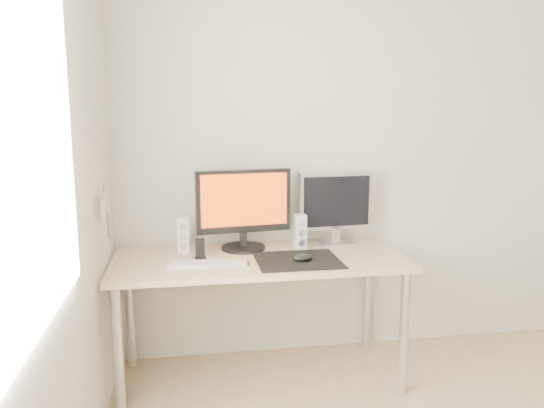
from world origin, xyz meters
TOP-DOWN VIEW (x-y plane):
  - wall_back at (0.00, 1.75)m, footprint 3.50×0.00m
  - wall_left at (-1.75, 0.00)m, footprint 0.00×3.50m
  - window_pane at (-1.74, 0.00)m, footprint 0.00×1.30m
  - mousepad at (-0.73, 1.27)m, footprint 0.45×0.40m
  - mouse at (-0.71, 1.24)m, footprint 0.11×0.07m
  - desk at (-0.93, 1.38)m, footprint 1.60×0.70m
  - main_monitor at (-1.00, 1.55)m, footprint 0.55×0.29m
  - second_monitor at (-0.44, 1.59)m, footprint 0.45×0.17m
  - speaker_left at (-1.34, 1.54)m, footprint 0.06×0.08m
  - speaker_right at (-0.67, 1.52)m, footprint 0.06×0.08m
  - keyboard at (-1.21, 1.26)m, footprint 0.43×0.18m
  - phone_dock at (-1.25, 1.39)m, footprint 0.06×0.05m
  - pennant at (-1.72, 1.24)m, footprint 0.01×0.23m

SIDE VIEW (x-z plane):
  - desk at x=-0.93m, z-range 0.29..1.02m
  - mousepad at x=-0.73m, z-range 0.73..0.73m
  - keyboard at x=-1.21m, z-range 0.73..0.75m
  - mouse at x=-0.71m, z-range 0.73..0.77m
  - phone_dock at x=-1.25m, z-range 0.71..0.82m
  - speaker_left at x=-1.34m, z-range 0.73..0.93m
  - speaker_right at x=-0.67m, z-range 0.73..0.93m
  - second_monitor at x=-0.44m, z-range 0.75..1.19m
  - main_monitor at x=-1.00m, z-range 0.75..1.22m
  - pennant at x=-1.72m, z-range 0.90..1.19m
  - wall_back at x=0.00m, z-range -0.50..3.00m
  - wall_left at x=-1.75m, z-range -0.50..3.00m
  - window_pane at x=-1.74m, z-range 0.85..2.15m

